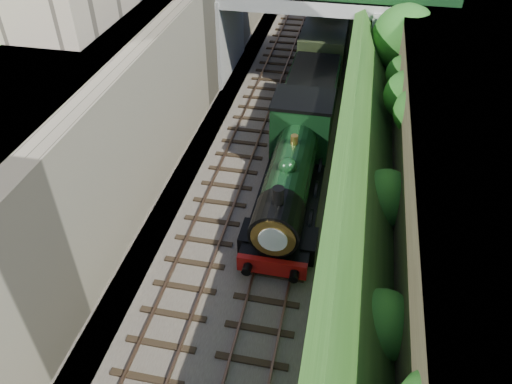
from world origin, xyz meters
TOP-DOWN VIEW (x-y plane):
  - trackbed at (0.00, 20.00)m, footprint 10.00×90.00m
  - retaining_wall at (-5.50, 20.00)m, footprint 1.00×90.00m
  - street_plateau_left at (-9.00, 20.00)m, footprint 6.00×90.00m
  - street_plateau_right at (9.50, 20.00)m, footprint 8.00×90.00m
  - embankment_slope at (5.08, 21.10)m, footprint 4.91×90.95m
  - track_left at (-2.00, 20.00)m, footprint 2.50×90.00m
  - track_right at (1.20, 20.00)m, footprint 2.50×90.00m
  - road_bridge at (0.94, 24.00)m, footprint 16.00×6.40m
  - tree at (5.91, 20.15)m, footprint 3.60×3.80m
  - locomotive at (1.20, 10.62)m, footprint 3.10×10.23m
  - tender at (1.20, 17.98)m, footprint 2.70×6.00m
  - coach_front at (1.20, 30.58)m, footprint 2.90×18.00m

SIDE VIEW (x-z plane):
  - trackbed at x=0.00m, z-range 0.00..0.20m
  - track_left at x=-2.00m, z-range 0.15..0.35m
  - track_right at x=1.20m, z-range 0.15..0.35m
  - tender at x=1.20m, z-range 0.09..3.14m
  - locomotive at x=1.20m, z-range -0.02..3.81m
  - coach_front at x=1.20m, z-range 0.20..3.90m
  - embankment_slope at x=5.08m, z-range -0.36..6.16m
  - street_plateau_right at x=9.50m, z-range 0.00..6.25m
  - retaining_wall at x=-5.50m, z-range 0.00..7.00m
  - street_plateau_left at x=-9.00m, z-range 0.00..7.00m
  - road_bridge at x=0.94m, z-range 0.45..7.70m
  - tree at x=5.91m, z-range 1.35..7.95m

